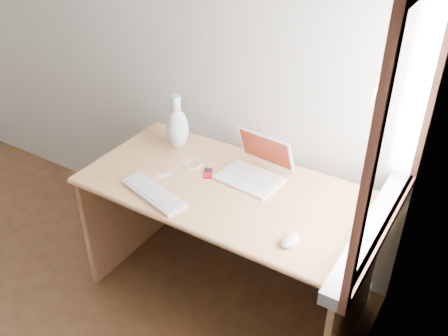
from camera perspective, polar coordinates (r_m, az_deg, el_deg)
The scene contains 10 objects.
back_wall at distance 3.07m, azimuth -11.11°, elevation 16.30°, with size 3.50×0.04×2.60m, color beige.
window at distance 1.95m, azimuth 19.64°, elevation 4.21°, with size 0.11×0.99×1.10m.
desk at distance 2.63m, azimuth 1.23°, elevation -5.05°, with size 1.42×0.71×0.75m.
laptop at distance 2.49m, azimuth 3.37°, elevation -0.01°, with size 0.33×0.28×0.21m.
external_keyboard at distance 2.40m, azimuth -8.09°, elevation -2.87°, with size 0.39×0.21×0.02m.
mouse at distance 2.12m, azimuth 7.60°, elevation -8.15°, with size 0.07×0.11×0.04m, color white.
ipod at distance 2.53m, azimuth -1.82°, elevation -0.57°, with size 0.08×0.10×0.01m.
cable_coil at distance 2.61m, azimuth -3.67°, elevation 0.51°, with size 0.12×0.12×0.01m, color white.
remote at distance 2.53m, azimuth -6.95°, elevation -0.80°, with size 0.03×0.08×0.01m, color white.
vase at distance 2.71m, azimuth -5.36°, elevation 4.68°, with size 0.12×0.12×0.31m.
Camera 1 is at (2.01, -0.41, 2.15)m, focal length 40.00 mm.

